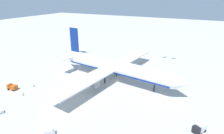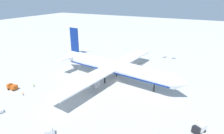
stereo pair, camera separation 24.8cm
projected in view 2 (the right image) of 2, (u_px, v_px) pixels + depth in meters
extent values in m
plane|color=#B2B2AD|center=(116.00, 81.00, 100.43)|extent=(600.00, 600.00, 0.00)
cylinder|color=white|center=(116.00, 67.00, 97.59)|extent=(62.31, 14.97, 7.15)
cone|color=white|center=(182.00, 83.00, 79.69)|extent=(6.57, 7.68, 7.01)
cone|color=white|center=(69.00, 56.00, 115.87)|extent=(7.96, 7.65, 6.79)
cube|color=navy|center=(74.00, 40.00, 109.10)|extent=(6.01, 1.26, 13.96)
cube|color=white|center=(83.00, 52.00, 117.83)|extent=(5.80, 11.78, 0.36)
cube|color=white|center=(66.00, 58.00, 107.50)|extent=(5.80, 11.78, 0.36)
cube|color=white|center=(130.00, 57.00, 115.81)|extent=(13.39, 35.89, 0.70)
cylinder|color=slate|center=(127.00, 64.00, 112.08)|extent=(6.05, 4.59, 3.91)
cube|color=white|center=(84.00, 82.00, 83.42)|extent=(13.39, 35.89, 0.70)
cylinder|color=slate|center=(93.00, 83.00, 87.78)|extent=(5.27, 4.59, 4.01)
cylinder|color=black|center=(154.00, 88.00, 88.19)|extent=(0.70, 0.70, 4.28)
cylinder|color=black|center=(117.00, 72.00, 105.57)|extent=(0.70, 0.70, 4.28)
cylinder|color=black|center=(105.00, 79.00, 97.01)|extent=(0.70, 0.70, 4.28)
cube|color=navy|center=(116.00, 71.00, 98.30)|extent=(59.80, 14.30, 0.50)
cube|color=black|center=(196.00, 130.00, 61.68)|extent=(2.81, 2.51, 2.16)
cube|color=silver|center=(201.00, 127.00, 62.87)|extent=(3.64, 3.82, 2.32)
cube|color=black|center=(195.00, 129.00, 61.25)|extent=(1.75, 1.15, 0.95)
cylinder|color=black|center=(193.00, 130.00, 63.11)|extent=(0.74, 0.92, 0.90)
cylinder|color=black|center=(205.00, 131.00, 62.61)|extent=(0.74, 0.92, 0.90)
cylinder|color=black|center=(198.00, 127.00, 64.55)|extent=(0.74, 0.92, 0.90)
cube|color=#BF4C14|center=(10.00, 86.00, 91.12)|extent=(1.71, 2.58, 2.21)
cube|color=#BF4C14|center=(14.00, 87.00, 90.40)|extent=(3.17, 2.79, 1.95)
cube|color=black|center=(9.00, 85.00, 91.07)|extent=(0.36, 2.02, 0.97)
cylinder|color=black|center=(8.00, 89.00, 90.41)|extent=(0.93, 0.42, 0.90)
cylinder|color=black|center=(12.00, 87.00, 92.54)|extent=(0.93, 0.42, 0.90)
cylinder|color=black|center=(13.00, 90.00, 89.51)|extent=(0.93, 0.42, 0.90)
cylinder|color=black|center=(17.00, 88.00, 91.63)|extent=(0.93, 0.42, 0.90)
cube|color=silver|center=(47.00, 133.00, 61.31)|extent=(4.36, 4.59, 1.10)
cube|color=silver|center=(48.00, 131.00, 61.09)|extent=(3.15, 3.26, 0.55)
cylinder|color=black|center=(43.00, 134.00, 61.82)|extent=(0.59, 0.63, 0.64)
cylinder|color=black|center=(52.00, 131.00, 62.82)|extent=(0.59, 0.63, 0.64)
cube|color=#595B60|center=(165.00, 57.00, 137.56)|extent=(1.95, 3.16, 0.15)
cylinder|color=#333338|center=(164.00, 58.00, 136.27)|extent=(0.20, 0.60, 0.08)
cube|color=silver|center=(165.00, 56.00, 137.37)|extent=(1.72, 2.67, 0.91)
cylinder|color=black|center=(165.00, 58.00, 136.37)|extent=(0.20, 0.42, 0.40)
cylinder|color=black|center=(163.00, 57.00, 137.18)|extent=(0.20, 0.42, 0.40)
cylinder|color=black|center=(166.00, 57.00, 137.99)|extent=(0.20, 0.42, 0.40)
cylinder|color=black|center=(164.00, 57.00, 138.81)|extent=(0.20, 0.42, 0.40)
cube|color=gray|center=(1.00, 112.00, 73.49)|extent=(2.99, 2.19, 0.15)
cylinder|color=#333338|center=(0.00, 110.00, 74.59)|extent=(0.59, 0.27, 0.08)
cube|color=silver|center=(1.00, 111.00, 73.31)|extent=(2.54, 1.92, 0.80)
cylinder|color=black|center=(3.00, 110.00, 74.65)|extent=(0.42, 0.24, 0.40)
cylinder|color=black|center=(0.00, 114.00, 72.37)|extent=(0.42, 0.24, 0.40)
cylinder|color=black|center=(4.00, 112.00, 73.28)|extent=(0.42, 0.24, 0.40)
cube|color=#26598C|center=(174.00, 58.00, 134.70)|extent=(2.73, 2.40, 0.15)
cylinder|color=#333338|center=(172.00, 58.00, 134.62)|extent=(0.56, 0.37, 0.08)
cube|color=silver|center=(174.00, 58.00, 134.48)|extent=(2.33, 2.08, 1.09)
cylinder|color=black|center=(173.00, 59.00, 134.03)|extent=(0.41, 0.31, 0.40)
cylinder|color=black|center=(172.00, 58.00, 135.33)|extent=(0.41, 0.31, 0.40)
cylinder|color=black|center=(176.00, 59.00, 134.12)|extent=(0.41, 0.31, 0.40)
cylinder|color=black|center=(175.00, 58.00, 135.43)|extent=(0.41, 0.31, 0.40)
cylinder|color=black|center=(34.00, 86.00, 93.68)|extent=(0.44, 0.44, 0.86)
cylinder|color=#B2F219|center=(34.00, 85.00, 93.40)|extent=(0.55, 0.55, 0.65)
sphere|color=tan|center=(34.00, 84.00, 93.24)|extent=(0.23, 0.23, 0.23)
sphere|color=#8C6647|center=(160.00, 134.00, 59.81)|extent=(0.23, 0.23, 0.23)
cylinder|color=#3F3F47|center=(23.00, 95.00, 85.67)|extent=(0.41, 0.41, 0.83)
cylinder|color=orange|center=(23.00, 93.00, 85.41)|extent=(0.52, 0.52, 0.63)
sphere|color=beige|center=(23.00, 92.00, 85.26)|extent=(0.23, 0.23, 0.23)
cone|color=orange|center=(80.00, 59.00, 132.54)|extent=(0.36, 0.36, 0.55)
cone|color=orange|center=(133.00, 56.00, 140.73)|extent=(0.36, 0.36, 0.55)
cone|color=orange|center=(197.00, 120.00, 68.71)|extent=(0.36, 0.36, 0.55)
cone|color=orange|center=(97.00, 56.00, 140.23)|extent=(0.36, 0.36, 0.55)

